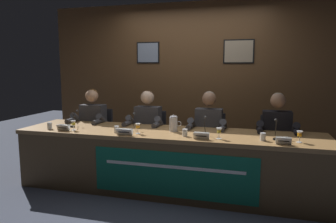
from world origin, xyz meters
name	(u,v)px	position (x,y,z in m)	size (l,w,h in m)	color
ground_plane	(168,189)	(0.00, 0.00, 0.00)	(12.00, 12.00, 0.00)	#383D4C
wall_back_panelled	(192,82)	(0.00, 1.52, 1.30)	(5.00, 0.14, 2.60)	brown
conference_table	(166,151)	(0.00, -0.12, 0.52)	(3.80, 0.87, 0.75)	olive
chair_far_left	(98,139)	(-1.31, 0.62, 0.43)	(0.44, 0.45, 0.89)	black
panelist_far_left	(91,124)	(-1.31, 0.42, 0.71)	(0.51, 0.48, 1.22)	black
nameplate_far_left	(63,128)	(-1.28, -0.31, 0.79)	(0.17, 0.06, 0.08)	white
juice_glass_far_left	(73,124)	(-1.18, -0.25, 0.83)	(0.06, 0.06, 0.12)	white
water_cup_far_left	(50,126)	(-1.51, -0.27, 0.79)	(0.06, 0.06, 0.08)	silver
microphone_far_left	(74,121)	(-1.30, -0.03, 0.82)	(0.06, 0.17, 0.22)	black
chair_center_left	(151,142)	(-0.44, 0.62, 0.43)	(0.44, 0.45, 0.89)	black
panelist_center_left	(146,127)	(-0.44, 0.42, 0.71)	(0.51, 0.48, 1.22)	black
nameplate_center_left	(125,132)	(-0.43, -0.35, 0.79)	(0.20, 0.06, 0.08)	white
juice_glass_center_left	(138,127)	(-0.31, -0.22, 0.83)	(0.06, 0.06, 0.12)	white
water_cup_center_left	(117,130)	(-0.58, -0.25, 0.79)	(0.06, 0.06, 0.08)	silver
microphone_center_left	(132,125)	(-0.45, -0.07, 0.82)	(0.06, 0.17, 0.22)	black
chair_center_right	(210,146)	(0.44, 0.62, 0.43)	(0.44, 0.45, 0.89)	black
panelist_center_right	(208,130)	(0.44, 0.42, 0.71)	(0.51, 0.48, 1.22)	black
nameplate_center_right	(201,136)	(0.47, -0.32, 0.79)	(0.17, 0.06, 0.08)	white
juice_glass_center_right	(219,131)	(0.66, -0.24, 0.83)	(0.06, 0.06, 0.12)	white
water_cup_center_right	(185,133)	(0.26, -0.21, 0.79)	(0.06, 0.06, 0.08)	silver
microphone_center_right	(204,129)	(0.47, -0.11, 0.82)	(0.06, 0.17, 0.22)	black
chair_far_right	(275,151)	(1.31, 0.62, 0.43)	(0.44, 0.45, 0.89)	black
panelist_far_right	(277,133)	(1.31, 0.42, 0.71)	(0.51, 0.48, 1.22)	black
nameplate_far_right	(284,141)	(1.33, -0.33, 0.79)	(0.15, 0.06, 0.08)	white
juice_glass_far_right	(300,134)	(1.50, -0.18, 0.83)	(0.06, 0.06, 0.12)	white
water_cup_far_right	(263,137)	(1.13, -0.20, 0.79)	(0.06, 0.06, 0.08)	silver
microphone_far_right	(276,132)	(1.26, -0.09, 0.82)	(0.06, 0.17, 0.22)	black
water_pitcher_central	(174,124)	(0.07, 0.02, 0.84)	(0.15, 0.10, 0.21)	silver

